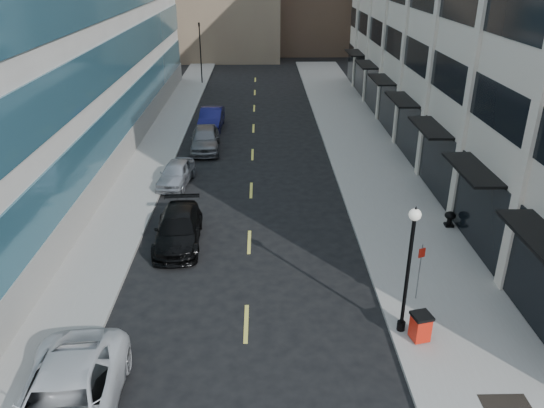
{
  "coord_description": "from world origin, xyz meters",
  "views": [
    {
      "loc": [
        0.6,
        -7.39,
        11.84
      ],
      "look_at": [
        1.01,
        12.35,
        2.69
      ],
      "focal_mm": 35.0,
      "sensor_mm": 36.0,
      "label": 1
    }
  ],
  "objects_px": {
    "car_black_pickup": "(178,229)",
    "car_grey_sedan": "(205,139)",
    "sign_post": "(420,264)",
    "car_silver_sedan": "(176,173)",
    "car_blue_sedan": "(211,119)",
    "lamppost": "(409,260)",
    "trash_bin": "(420,326)",
    "car_white_van": "(65,405)",
    "urn_planter": "(450,217)",
    "traffic_signal": "(199,26)"
  },
  "relations": [
    {
      "from": "car_black_pickup",
      "to": "car_grey_sedan",
      "type": "height_order",
      "value": "car_grey_sedan"
    },
    {
      "from": "sign_post",
      "to": "car_silver_sedan",
      "type": "bearing_deg",
      "value": 110.08
    },
    {
      "from": "car_blue_sedan",
      "to": "lamppost",
      "type": "xyz_separation_m",
      "value": [
        8.58,
        -24.69,
        2.17
      ]
    },
    {
      "from": "car_black_pickup",
      "to": "sign_post",
      "type": "distance_m",
      "value": 10.78
    },
    {
      "from": "car_silver_sedan",
      "to": "trash_bin",
      "type": "bearing_deg",
      "value": -46.74
    },
    {
      "from": "car_silver_sedan",
      "to": "lamppost",
      "type": "relative_size",
      "value": 0.83
    },
    {
      "from": "sign_post",
      "to": "trash_bin",
      "type": "bearing_deg",
      "value": -124.87
    },
    {
      "from": "car_silver_sedan",
      "to": "car_blue_sedan",
      "type": "relative_size",
      "value": 0.84
    },
    {
      "from": "car_white_van",
      "to": "lamppost",
      "type": "distance_m",
      "value": 11.09
    },
    {
      "from": "lamppost",
      "to": "urn_planter",
      "type": "relative_size",
      "value": 6.36
    },
    {
      "from": "car_white_van",
      "to": "urn_planter",
      "type": "bearing_deg",
      "value": 34.93
    },
    {
      "from": "urn_planter",
      "to": "traffic_signal",
      "type": "bearing_deg",
      "value": 114.67
    },
    {
      "from": "car_white_van",
      "to": "car_blue_sedan",
      "type": "bearing_deg",
      "value": 82.77
    },
    {
      "from": "car_white_van",
      "to": "trash_bin",
      "type": "relative_size",
      "value": 5.84
    },
    {
      "from": "car_blue_sedan",
      "to": "sign_post",
      "type": "xyz_separation_m",
      "value": [
        9.6,
        -22.86,
        0.89
      ]
    },
    {
      "from": "car_silver_sedan",
      "to": "car_grey_sedan",
      "type": "distance_m",
      "value": 6.1
    },
    {
      "from": "car_black_pickup",
      "to": "car_grey_sedan",
      "type": "distance_m",
      "value": 13.0
    },
    {
      "from": "car_blue_sedan",
      "to": "car_grey_sedan",
      "type": "relative_size",
      "value": 0.99
    },
    {
      "from": "traffic_signal",
      "to": "trash_bin",
      "type": "height_order",
      "value": "traffic_signal"
    },
    {
      "from": "lamppost",
      "to": "car_grey_sedan",
      "type": "bearing_deg",
      "value": 113.6
    },
    {
      "from": "car_blue_sedan",
      "to": "sign_post",
      "type": "height_order",
      "value": "sign_post"
    },
    {
      "from": "car_black_pickup",
      "to": "car_silver_sedan",
      "type": "height_order",
      "value": "car_black_pickup"
    },
    {
      "from": "car_black_pickup",
      "to": "urn_planter",
      "type": "xyz_separation_m",
      "value": [
        12.8,
        1.13,
        -0.11
      ]
    },
    {
      "from": "car_silver_sedan",
      "to": "urn_planter",
      "type": "relative_size",
      "value": 5.28
    },
    {
      "from": "trash_bin",
      "to": "urn_planter",
      "type": "height_order",
      "value": "trash_bin"
    },
    {
      "from": "sign_post",
      "to": "lamppost",
      "type": "bearing_deg",
      "value": -141.2
    },
    {
      "from": "car_white_van",
      "to": "car_black_pickup",
      "type": "relative_size",
      "value": 1.21
    },
    {
      "from": "traffic_signal",
      "to": "car_silver_sedan",
      "type": "bearing_deg",
      "value": -87.47
    },
    {
      "from": "car_grey_sedan",
      "to": "sign_post",
      "type": "distance_m",
      "value": 20.24
    },
    {
      "from": "car_grey_sedan",
      "to": "trash_bin",
      "type": "relative_size",
      "value": 4.66
    },
    {
      "from": "car_black_pickup",
      "to": "trash_bin",
      "type": "xyz_separation_m",
      "value": [
        9.07,
        -7.16,
        -0.02
      ]
    },
    {
      "from": "car_silver_sedan",
      "to": "urn_planter",
      "type": "bearing_deg",
      "value": -15.31
    },
    {
      "from": "car_blue_sedan",
      "to": "car_white_van",
      "type": "bearing_deg",
      "value": -91.48
    },
    {
      "from": "car_silver_sedan",
      "to": "urn_planter",
      "type": "distance_m",
      "value": 15.1
    },
    {
      "from": "car_blue_sedan",
      "to": "traffic_signal",
      "type": "bearing_deg",
      "value": 99.94
    },
    {
      "from": "car_blue_sedan",
      "to": "trash_bin",
      "type": "height_order",
      "value": "car_blue_sedan"
    },
    {
      "from": "traffic_signal",
      "to": "urn_planter",
      "type": "relative_size",
      "value": 9.35
    },
    {
      "from": "trash_bin",
      "to": "sign_post",
      "type": "distance_m",
      "value": 2.61
    },
    {
      "from": "car_blue_sedan",
      "to": "trash_bin",
      "type": "bearing_deg",
      "value": -68.5
    },
    {
      "from": "car_black_pickup",
      "to": "car_blue_sedan",
      "type": "xyz_separation_m",
      "value": [
        0.0,
        18.06,
        0.06
      ]
    },
    {
      "from": "traffic_signal",
      "to": "sign_post",
      "type": "bearing_deg",
      "value": -72.95
    },
    {
      "from": "traffic_signal",
      "to": "car_silver_sedan",
      "type": "distance_m",
      "value": 27.49
    },
    {
      "from": "traffic_signal",
      "to": "car_white_van",
      "type": "relative_size",
      "value": 1.17
    },
    {
      "from": "car_white_van",
      "to": "lamppost",
      "type": "bearing_deg",
      "value": 16.8
    },
    {
      "from": "car_grey_sedan",
      "to": "traffic_signal",
      "type": "bearing_deg",
      "value": 92.77
    },
    {
      "from": "car_blue_sedan",
      "to": "car_grey_sedan",
      "type": "height_order",
      "value": "car_grey_sedan"
    },
    {
      "from": "trash_bin",
      "to": "car_white_van",
      "type": "bearing_deg",
      "value": -176.08
    },
    {
      "from": "car_silver_sedan",
      "to": "lamppost",
      "type": "height_order",
      "value": "lamppost"
    },
    {
      "from": "car_black_pickup",
      "to": "car_blue_sedan",
      "type": "distance_m",
      "value": 18.06
    },
    {
      "from": "car_black_pickup",
      "to": "car_silver_sedan",
      "type": "relative_size",
      "value": 1.25
    }
  ]
}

